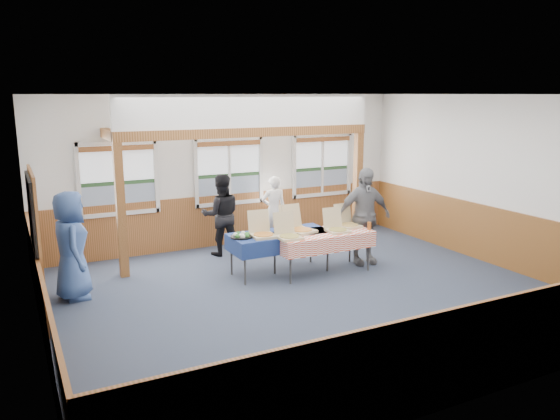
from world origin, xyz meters
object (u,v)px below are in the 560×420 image
object	(u,v)px
table_left	(280,236)
table_right	(322,235)
man_blue	(71,246)
person_grey	(364,216)
woman_white	(274,210)
woman_black	(221,215)

from	to	relation	value
table_left	table_right	distance (m)	0.77
man_blue	person_grey	bearing A→B (deg)	-95.93
table_right	woman_white	distance (m)	2.21
table_right	person_grey	distance (m)	1.02
woman_white	woman_black	size ratio (longest dim) A/B	0.90
woman_black	man_blue	size ratio (longest dim) A/B	0.94
table_left	person_grey	distance (m)	1.72
table_right	man_blue	xyz separation A→B (m)	(-4.20, 0.68, 0.17)
table_left	person_grey	bearing A→B (deg)	-15.67
table_left	man_blue	bearing A→B (deg)	164.56
woman_white	table_right	bearing A→B (deg)	98.82
table_left	man_blue	size ratio (longest dim) A/B	1.11
table_right	woman_white	bearing A→B (deg)	71.05
table_left	woman_black	distance (m)	1.67
table_left	woman_black	xyz separation A→B (m)	(-0.52, 1.58, 0.12)
man_blue	person_grey	world-z (taller)	person_grey
woman_black	man_blue	world-z (taller)	man_blue
woman_black	person_grey	xyz separation A→B (m)	(2.22, -1.77, 0.10)
man_blue	person_grey	distance (m)	5.22
table_right	man_blue	bearing A→B (deg)	154.55
table_left	woman_white	bearing A→B (deg)	57.44
table_right	table_left	bearing A→B (deg)	139.83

